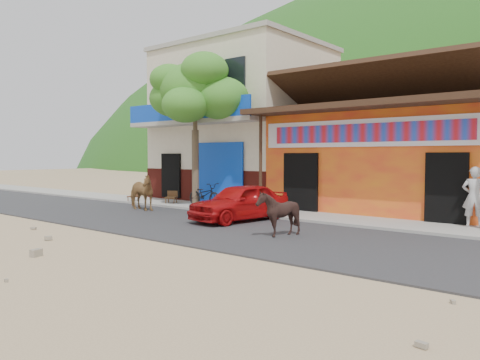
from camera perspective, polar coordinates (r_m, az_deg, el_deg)
The scene contains 13 objects.
ground at distance 11.58m, azimuth -9.62°, elevation -7.54°, with size 120.00×120.00×0.00m, color #9E825B.
road at distance 13.32m, azimuth -1.42°, elevation -6.02°, with size 60.00×5.00×0.04m, color #28282B.
sidewalk at distance 16.10m, azimuth 6.79°, elevation -4.33°, with size 60.00×2.00×0.12m, color gray.
dance_club at distance 18.66m, azimuth 18.72°, elevation 1.89°, with size 8.00×6.00×3.60m, color orange.
cafe_building at distance 22.48m, azimuth 0.50°, elevation 6.55°, with size 7.00×6.00×7.00m, color beige.
tree at distance 18.74m, azimuth -5.48°, elevation 6.08°, with size 3.00×3.00×6.00m, color #2D721E, non-canonical shape.
cow_tan at distance 18.09m, azimuth -12.13°, elevation -1.46°, with size 0.74×1.62×1.37m, color olive.
cow_dark at distance 12.01m, azimuth 4.71°, elevation -4.09°, with size 0.95×1.07×1.18m, color black.
red_car at distance 14.85m, azimuth -0.01°, elevation -2.70°, with size 1.40×3.48×1.19m, color #AA0C0E.
scooter at distance 18.28m, azimuth -4.33°, elevation -1.80°, with size 0.61×1.76×0.93m, color black.
pedestrian at distance 14.55m, azimuth 26.63°, elevation -1.84°, with size 0.62×0.40×1.69m, color #BCBCBC.
cafe_chair_left at distance 20.97m, azimuth -12.93°, elevation -1.43°, with size 0.37×0.37×0.79m, color #4E2E1A, non-canonical shape.
cafe_chair_right at distance 19.76m, azimuth -8.40°, elevation -1.43°, with size 0.44×0.44×0.95m, color #512F1B, non-canonical shape.
Camera 1 is at (8.61, -7.44, 2.11)m, focal length 35.00 mm.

